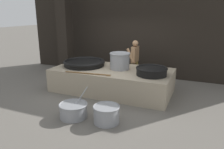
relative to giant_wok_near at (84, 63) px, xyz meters
name	(u,v)px	position (x,y,z in m)	size (l,w,h in m)	color
ground_plane	(112,90)	(1.08, -0.05, -0.86)	(60.00, 60.00, 0.00)	#666059
back_wall	(134,22)	(1.08, 2.24, 1.33)	(9.82, 0.24, 4.37)	black
support_pillar	(64,22)	(-1.63, 1.27, 1.33)	(0.48, 0.48, 4.37)	black
hearth_platform	(112,80)	(1.08, -0.05, -0.48)	(3.90, 1.89, 0.75)	tan
giant_wok_near	(84,63)	(0.00, 0.00, 0.00)	(1.45, 1.45, 0.20)	black
giant_wok_far	(152,71)	(2.44, -0.25, 0.03)	(0.94, 0.94, 0.25)	black
stock_pot	(120,61)	(1.31, 0.06, 0.18)	(0.68, 0.68, 0.54)	gray
stirring_paddle	(89,74)	(0.68, -0.88, -0.08)	(1.47, 0.24, 0.04)	brown
cook	(135,60)	(1.48, 1.17, 0.00)	(0.38, 0.58, 1.58)	#9E7551
prep_bowl_vegetables	(73,110)	(0.94, -2.22, -0.65)	(0.72, 0.93, 0.65)	gray
prep_bowl_meat	(106,113)	(1.83, -2.15, -0.62)	(0.65, 0.65, 0.43)	gray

